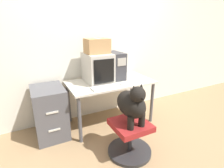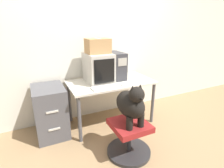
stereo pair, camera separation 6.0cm
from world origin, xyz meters
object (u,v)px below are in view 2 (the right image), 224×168
(pc_tower, at_px, (116,65))
(cardboard_box, at_px, (98,46))
(dog, at_px, (131,104))
(filing_cabinet, at_px, (51,111))
(crt_monitor, at_px, (98,68))
(office_chair, at_px, (129,138))
(keyboard, at_px, (106,87))

(pc_tower, distance_m, cardboard_box, 0.47)
(dog, relative_size, filing_cabinet, 0.71)
(crt_monitor, xyz_separation_m, filing_cabinet, (-0.76, -0.02, -0.56))
(filing_cabinet, bearing_deg, crt_monitor, 1.23)
(crt_monitor, relative_size, filing_cabinet, 0.66)
(crt_monitor, xyz_separation_m, office_chair, (0.05, -0.87, -0.71))
(pc_tower, bearing_deg, filing_cabinet, -176.96)
(pc_tower, bearing_deg, office_chair, -106.57)
(crt_monitor, bearing_deg, cardboard_box, 90.00)
(dog, bearing_deg, filing_cabinet, 133.09)
(keyboard, distance_m, cardboard_box, 0.63)
(keyboard, xyz_separation_m, cardboard_box, (0.02, 0.34, 0.53))
(pc_tower, height_order, dog, pc_tower)
(filing_cabinet, bearing_deg, cardboard_box, 1.52)
(filing_cabinet, bearing_deg, dog, -46.91)
(dog, xyz_separation_m, filing_cabinet, (-0.82, 0.87, -0.33))
(pc_tower, xyz_separation_m, dog, (-0.27, -0.93, -0.23))
(filing_cabinet, bearing_deg, pc_tower, 3.04)
(office_chair, xyz_separation_m, dog, (0.00, -0.02, 0.48))
(crt_monitor, relative_size, cardboard_box, 1.45)
(keyboard, distance_m, dog, 0.56)
(office_chair, bearing_deg, keyboard, 97.89)
(dog, relative_size, cardboard_box, 1.56)
(cardboard_box, bearing_deg, keyboard, -93.78)
(keyboard, height_order, dog, dog)
(filing_cabinet, distance_m, cardboard_box, 1.17)
(dog, bearing_deg, office_chair, 90.00)
(office_chair, distance_m, filing_cabinet, 1.19)
(office_chair, xyz_separation_m, filing_cabinet, (-0.82, 0.86, 0.15))
(crt_monitor, xyz_separation_m, keyboard, (-0.02, -0.33, -0.21))
(office_chair, bearing_deg, pc_tower, 73.43)
(pc_tower, height_order, filing_cabinet, pc_tower)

